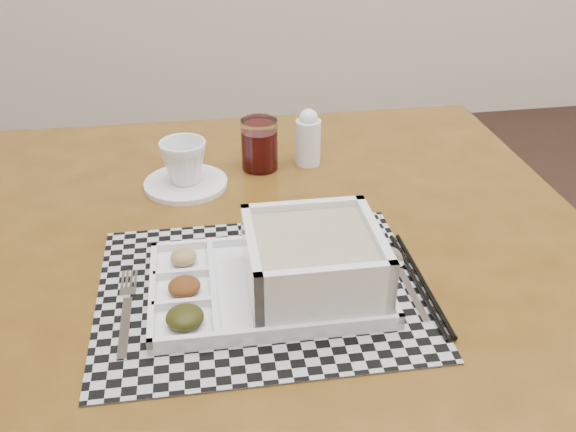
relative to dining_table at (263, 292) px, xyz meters
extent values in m
cube|color=#4D310E|center=(0.00, 0.00, 0.06)|extent=(1.10, 1.10, 0.04)
cylinder|color=#4D310E|center=(-0.48, 0.50, -0.34)|extent=(0.05, 0.05, 0.77)
cylinder|color=#4D310E|center=(0.50, 0.48, -0.34)|extent=(0.05, 0.05, 0.77)
cube|color=#4D310E|center=(0.01, 0.46, 0.00)|extent=(0.93, 0.05, 0.09)
cube|color=#4D310E|center=(0.46, -0.01, 0.00)|extent=(0.05, 0.93, 0.09)
cube|color=#A7A8AF|center=(-0.02, -0.10, 0.08)|extent=(0.45, 0.37, 0.00)
cube|color=white|center=(-0.01, -0.11, 0.09)|extent=(0.32, 0.23, 0.01)
cube|color=white|center=(0.00, 0.00, 0.10)|extent=(0.32, 0.01, 0.01)
cube|color=white|center=(-0.01, -0.21, 0.10)|extent=(0.32, 0.01, 0.01)
cube|color=white|center=(-0.16, -0.10, 0.10)|extent=(0.01, 0.22, 0.01)
cube|color=white|center=(0.15, -0.11, 0.10)|extent=(0.01, 0.22, 0.01)
cube|color=white|center=(-0.08, -0.11, 0.10)|extent=(0.01, 0.20, 0.01)
cube|color=white|center=(-0.12, -0.14, 0.10)|extent=(0.08, 0.01, 0.01)
cube|color=white|center=(-0.12, -0.07, 0.10)|extent=(0.08, 0.01, 0.01)
ellipsoid|color=black|center=(-0.12, -0.17, 0.11)|extent=(0.05, 0.05, 0.02)
ellipsoid|color=#44220B|center=(-0.12, -0.11, 0.11)|extent=(0.04, 0.04, 0.02)
ellipsoid|color=olive|center=(-0.12, -0.04, 0.11)|extent=(0.04, 0.04, 0.02)
cube|color=white|center=(0.05, -0.12, 0.10)|extent=(0.18, 0.18, 0.01)
cube|color=white|center=(0.06, -0.04, 0.14)|extent=(0.18, 0.02, 0.09)
cube|color=white|center=(0.05, -0.21, 0.14)|extent=(0.18, 0.02, 0.09)
cube|color=white|center=(-0.03, -0.12, 0.14)|extent=(0.02, 0.18, 0.09)
cube|color=white|center=(0.14, -0.13, 0.14)|extent=(0.02, 0.18, 0.09)
cube|color=tan|center=(0.05, -0.12, 0.14)|extent=(0.16, 0.16, 0.08)
cube|color=silver|center=(-0.20, -0.16, 0.09)|extent=(0.01, 0.12, 0.00)
cube|color=silver|center=(-0.20, -0.08, 0.09)|extent=(0.02, 0.02, 0.00)
cube|color=silver|center=(-0.20, -0.05, 0.09)|extent=(0.00, 0.04, 0.00)
cube|color=silver|center=(-0.20, -0.05, 0.09)|extent=(0.00, 0.04, 0.00)
cube|color=silver|center=(-0.19, -0.05, 0.09)|extent=(0.00, 0.04, 0.00)
cube|color=silver|center=(-0.19, -0.05, 0.09)|extent=(0.00, 0.04, 0.00)
cube|color=silver|center=(0.19, -0.15, 0.09)|extent=(0.01, 0.12, 0.00)
ellipsoid|color=silver|center=(0.19, -0.06, 0.09)|extent=(0.04, 0.06, 0.01)
cylinder|color=black|center=(0.20, -0.13, 0.09)|extent=(0.01, 0.24, 0.01)
cylinder|color=black|center=(0.21, -0.13, 0.09)|extent=(0.01, 0.24, 0.01)
cylinder|color=white|center=(-0.11, 0.23, 0.09)|extent=(0.15, 0.15, 0.01)
imported|color=white|center=(-0.11, 0.23, 0.13)|extent=(0.08, 0.08, 0.08)
cylinder|color=white|center=(0.04, 0.28, 0.13)|extent=(0.07, 0.07, 0.10)
cylinder|color=#450508|center=(0.04, 0.28, 0.12)|extent=(0.06, 0.06, 0.08)
cylinder|color=white|center=(0.13, 0.28, 0.13)|extent=(0.05, 0.05, 0.09)
sphere|color=white|center=(0.13, 0.28, 0.18)|extent=(0.04, 0.04, 0.04)
camera|label=1|loc=(-0.10, -0.81, 0.62)|focal=40.00mm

